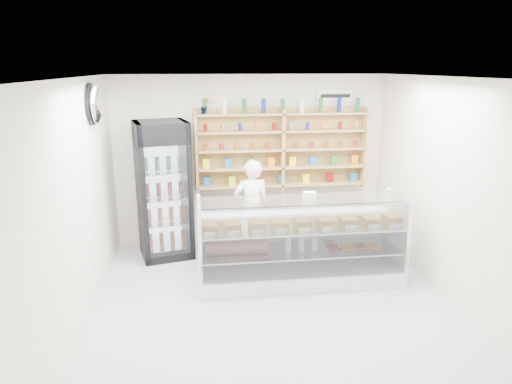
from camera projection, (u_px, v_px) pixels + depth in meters
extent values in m
plane|color=silver|center=(275.00, 311.00, 5.64)|extent=(5.00, 5.00, 0.00)
plane|color=white|center=(278.00, 78.00, 4.90)|extent=(5.00, 5.00, 0.00)
plane|color=beige|center=(251.00, 160.00, 7.66)|extent=(4.50, 0.00, 4.50)
plane|color=beige|center=(345.00, 316.00, 2.88)|extent=(4.50, 0.00, 4.50)
plane|color=beige|center=(74.00, 210.00, 4.99)|extent=(0.00, 5.00, 5.00)
plane|color=beige|center=(459.00, 196.00, 5.55)|extent=(0.00, 5.00, 5.00)
cube|color=white|center=(300.00, 273.00, 6.39)|extent=(2.80, 0.79, 0.23)
cube|color=white|center=(295.00, 237.00, 6.63)|extent=(2.80, 0.05, 0.59)
cube|color=silver|center=(300.00, 250.00, 6.30)|extent=(2.69, 0.70, 0.02)
cube|color=silver|center=(301.00, 226.00, 6.21)|extent=(2.74, 0.73, 0.02)
cube|color=silver|center=(307.00, 243.00, 5.87)|extent=(2.74, 0.11, 0.98)
cube|color=silver|center=(303.00, 199.00, 6.06)|extent=(2.74, 0.56, 0.01)
imported|color=white|center=(252.00, 208.00, 7.14)|extent=(0.60, 0.42, 1.55)
cube|color=black|center=(164.00, 190.00, 7.06)|extent=(0.92, 0.90, 2.13)
cube|color=#34053B|center=(153.00, 135.00, 6.48)|extent=(0.74, 0.20, 0.30)
cube|color=silver|center=(157.00, 203.00, 6.73)|extent=(0.63, 0.16, 1.69)
cube|color=tan|center=(197.00, 152.00, 7.34)|extent=(0.04, 0.28, 1.33)
cube|color=tan|center=(282.00, 150.00, 7.52)|extent=(0.04, 0.28, 1.33)
cube|color=tan|center=(364.00, 148.00, 7.69)|extent=(0.04, 0.28, 1.33)
cube|color=tan|center=(282.00, 184.00, 7.67)|extent=(2.80, 0.28, 0.03)
cube|color=tan|center=(282.00, 167.00, 7.59)|extent=(2.80, 0.28, 0.03)
cube|color=tan|center=(282.00, 149.00, 7.51)|extent=(2.80, 0.28, 0.03)
cube|color=tan|center=(282.00, 131.00, 7.43)|extent=(2.80, 0.28, 0.03)
cube|color=tan|center=(283.00, 114.00, 7.36)|extent=(2.80, 0.28, 0.03)
imported|color=#1E6626|center=(205.00, 106.00, 7.16)|extent=(0.16, 0.14, 0.26)
ellipsoid|color=silver|center=(96.00, 104.00, 5.86)|extent=(0.15, 0.50, 0.50)
cube|color=white|center=(335.00, 96.00, 7.52)|extent=(0.62, 0.03, 0.20)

